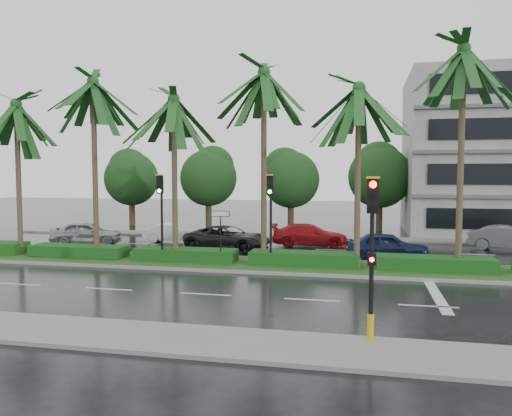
% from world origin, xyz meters
% --- Properties ---
extents(ground, '(120.00, 120.00, 0.00)m').
position_xyz_m(ground, '(0.00, 0.00, 0.00)').
color(ground, black).
rests_on(ground, ground).
extents(near_sidewalk, '(40.00, 2.40, 0.12)m').
position_xyz_m(near_sidewalk, '(0.00, -10.20, 0.06)').
color(near_sidewalk, slate).
rests_on(near_sidewalk, ground).
extents(far_sidewalk, '(40.00, 2.00, 0.12)m').
position_xyz_m(far_sidewalk, '(0.00, 12.00, 0.06)').
color(far_sidewalk, slate).
rests_on(far_sidewalk, ground).
extents(median, '(36.00, 4.00, 0.15)m').
position_xyz_m(median, '(0.00, 1.00, 0.08)').
color(median, gray).
rests_on(median, ground).
extents(hedge, '(35.20, 1.40, 0.60)m').
position_xyz_m(hedge, '(0.00, 1.00, 0.45)').
color(hedge, '#124213').
rests_on(hedge, median).
extents(lane_markings, '(34.00, 13.06, 0.01)m').
position_xyz_m(lane_markings, '(3.04, -0.43, 0.01)').
color(lane_markings, silver).
rests_on(lane_markings, ground).
extents(palm_row, '(26.30, 4.20, 10.70)m').
position_xyz_m(palm_row, '(-1.24, 1.02, 8.28)').
color(palm_row, '#473529').
rests_on(palm_row, median).
extents(signal_near, '(0.34, 0.45, 4.36)m').
position_xyz_m(signal_near, '(6.00, -9.39, 2.50)').
color(signal_near, black).
rests_on(signal_near, near_sidewalk).
extents(signal_median_left, '(0.34, 0.42, 4.36)m').
position_xyz_m(signal_median_left, '(-4.00, 0.30, 3.00)').
color(signal_median_left, black).
rests_on(signal_median_left, median).
extents(signal_median_right, '(0.34, 0.42, 4.36)m').
position_xyz_m(signal_median_right, '(1.50, 0.30, 3.00)').
color(signal_median_right, black).
rests_on(signal_median_right, median).
extents(street_sign, '(0.95, 0.09, 2.60)m').
position_xyz_m(street_sign, '(-1.00, 0.48, 2.12)').
color(street_sign, black).
rests_on(street_sign, median).
extents(bg_trees, '(32.69, 4.89, 7.06)m').
position_xyz_m(bg_trees, '(0.22, 17.59, 4.40)').
color(bg_trees, '#3A291A').
rests_on(bg_trees, ground).
extents(car_silver, '(2.95, 4.72, 1.50)m').
position_xyz_m(car_silver, '(-11.50, 5.99, 0.75)').
color(car_silver, '#9E9EA5').
rests_on(car_silver, ground).
extents(car_white, '(1.76, 3.86, 1.23)m').
position_xyz_m(car_white, '(-6.58, 8.25, 0.61)').
color(car_white, silver).
rests_on(car_white, ground).
extents(car_darkgrey, '(3.14, 5.45, 1.43)m').
position_xyz_m(car_darkgrey, '(-2.08, 5.71, 0.72)').
color(car_darkgrey, black).
rests_on(car_darkgrey, ground).
extents(car_red, '(2.41, 4.95, 1.39)m').
position_xyz_m(car_red, '(2.53, 8.31, 0.69)').
color(car_red, '#A01116').
rests_on(car_red, ground).
extents(car_blue, '(1.85, 4.32, 1.45)m').
position_xyz_m(car_blue, '(7.03, 4.20, 0.73)').
color(car_blue, '#182148').
rests_on(car_blue, ground).
extents(car_grey, '(2.93, 4.67, 1.45)m').
position_xyz_m(car_grey, '(14.18, 9.00, 0.73)').
color(car_grey, slate).
rests_on(car_grey, ground).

